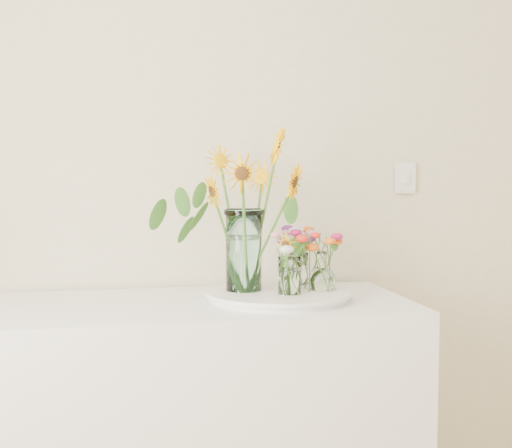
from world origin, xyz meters
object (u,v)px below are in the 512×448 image
at_px(tray, 278,296).
at_px(small_vase_c, 299,269).
at_px(counter, 195,438).
at_px(mason_jar, 244,250).
at_px(small_vase_b, 322,271).
at_px(small_vase_a, 289,276).

relative_size(tray, small_vase_c, 3.91).
xyz_separation_m(counter, mason_jar, (0.16, 0.02, 0.61)).
height_order(mason_jar, small_vase_b, mason_jar).
bearing_deg(counter, small_vase_a, -13.79).
height_order(tray, small_vase_c, small_vase_c).
xyz_separation_m(mason_jar, small_vase_c, (0.21, 0.09, -0.08)).
bearing_deg(small_vase_c, small_vase_b, -70.24).
bearing_deg(mason_jar, small_vase_b, -9.11).
relative_size(counter, small_vase_c, 12.02).
xyz_separation_m(small_vase_a, small_vase_c, (0.08, 0.18, -0.00)).
xyz_separation_m(counter, small_vase_b, (0.42, -0.02, 0.54)).
bearing_deg(small_vase_b, mason_jar, 170.89).
height_order(small_vase_a, small_vase_c, small_vase_a).
bearing_deg(tray, counter, 178.71).
relative_size(mason_jar, small_vase_a, 2.20).
height_order(small_vase_b, small_vase_c, small_vase_b).
xyz_separation_m(tray, mason_jar, (-0.11, 0.02, 0.15)).
bearing_deg(small_vase_a, tray, 107.46).
distance_m(tray, small_vase_c, 0.16).
relative_size(mason_jar, small_vase_b, 2.07).
bearing_deg(tray, mason_jar, 167.43).
bearing_deg(small_vase_a, small_vase_c, 66.98).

